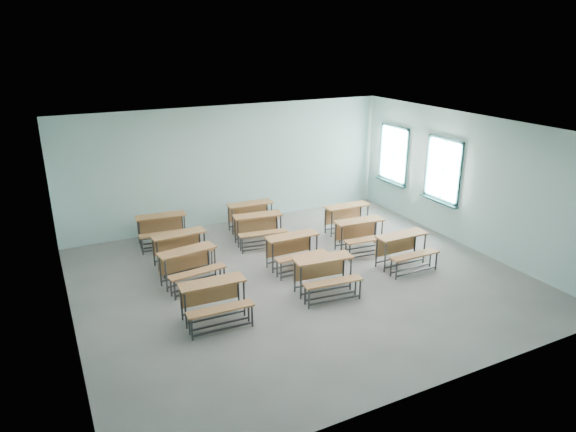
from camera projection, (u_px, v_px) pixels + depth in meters
name	position (u px, v px, depth m)	size (l,w,h in m)	color
room	(304.00, 207.00, 10.44)	(9.04, 8.04, 3.24)	gray
desk_unit_r0c0	(214.00, 296.00, 9.18)	(1.22, 0.84, 0.74)	#A1683A
desk_unit_r0c1	(325.00, 271.00, 10.16)	(1.26, 0.91, 0.74)	#A1683A
desk_unit_r0c2	(404.00, 246.00, 11.34)	(1.19, 0.80, 0.74)	#A1683A
desk_unit_r1c0	(190.00, 262.00, 10.54)	(1.28, 0.95, 0.74)	#A1683A
desk_unit_r1c1	(294.00, 247.00, 11.29)	(1.19, 0.80, 0.74)	#A1683A
desk_unit_r1c2	(361.00, 231.00, 12.20)	(1.25, 0.90, 0.74)	#A1683A
desk_unit_r2c0	(181.00, 245.00, 11.41)	(1.23, 0.86, 0.74)	#A1683A
desk_unit_r2c1	(259.00, 225.00, 12.57)	(1.28, 0.95, 0.74)	#A1683A
desk_unit_r2c2	(349.00, 215.00, 13.26)	(1.20, 0.81, 0.74)	#A1683A
desk_unit_r3c0	(162.00, 226.00, 12.54)	(1.25, 0.90, 0.74)	#A1683A
desk_unit_r3c1	(252.00, 213.00, 13.43)	(1.23, 0.86, 0.74)	#A1683A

